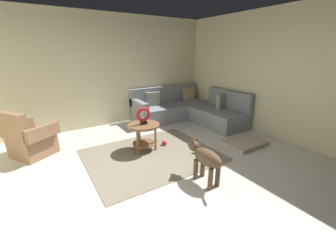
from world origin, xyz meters
name	(u,v)px	position (x,y,z in m)	size (l,w,h in m)	color
ground_plane	(164,178)	(0.00, 0.00, -0.05)	(6.00, 6.00, 0.10)	silver
wall_back	(102,72)	(0.00, 2.94, 1.35)	(6.00, 0.12, 2.70)	beige
wall_right	(286,76)	(2.94, 0.00, 1.35)	(0.12, 6.00, 2.70)	beige
area_rug	(152,155)	(0.15, 0.70, 0.01)	(2.30, 1.90, 0.01)	gray
sectional_couch	(188,110)	(1.99, 2.01, 0.29)	(2.20, 2.25, 0.88)	gray
armchair	(29,140)	(-1.73, 1.85, 0.32)	(0.94, 1.00, 0.88)	#936B4C
side_table	(144,130)	(0.13, 0.96, 0.42)	(0.60, 0.60, 0.54)	brown
torus_sculpture	(143,115)	(0.13, 0.96, 0.71)	(0.28, 0.08, 0.33)	black
dog_bed_mat	(244,143)	(1.98, 0.08, 0.04)	(0.80, 0.60, 0.09)	#B2A38E
dog	(205,158)	(0.42, -0.45, 0.38)	(0.23, 0.85, 0.63)	brown
dog_toy_ball	(164,143)	(0.58, 0.94, 0.05)	(0.11, 0.11, 0.11)	red
dog_toy_rope	(197,153)	(0.90, 0.28, 0.03)	(0.05, 0.05, 0.18)	green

